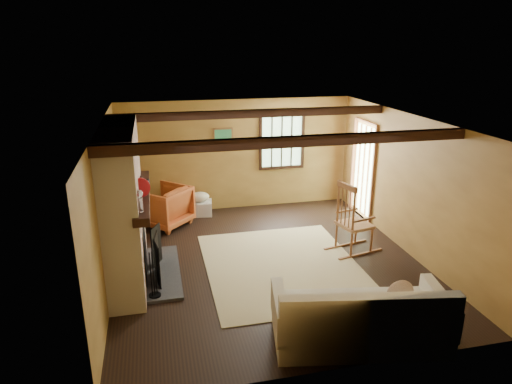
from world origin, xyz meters
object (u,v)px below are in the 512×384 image
object	(u,v)px
fireplace	(126,212)
sofa	(361,321)
laundry_basket	(200,208)
armchair	(164,206)
rocking_chair	(353,223)

from	to	relation	value
fireplace	sofa	xyz separation A→B (m)	(2.81, -2.35, -0.80)
laundry_basket	armchair	distance (m)	0.91
fireplace	laundry_basket	size ratio (longest dim) A/B	4.80
fireplace	rocking_chair	bearing A→B (deg)	1.43
sofa	laundry_basket	bearing A→B (deg)	116.96
rocking_chair	laundry_basket	bearing A→B (deg)	32.33
sofa	armchair	world-z (taller)	sofa
sofa	laundry_basket	world-z (taller)	sofa
sofa	fireplace	bearing A→B (deg)	150.26
fireplace	sofa	size ratio (longest dim) A/B	1.06
rocking_chair	armchair	world-z (taller)	rocking_chair
fireplace	sofa	bearing A→B (deg)	-39.87
fireplace	armchair	bearing A→B (deg)	73.50
fireplace	armchair	world-z (taller)	fireplace
fireplace	sofa	world-z (taller)	fireplace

